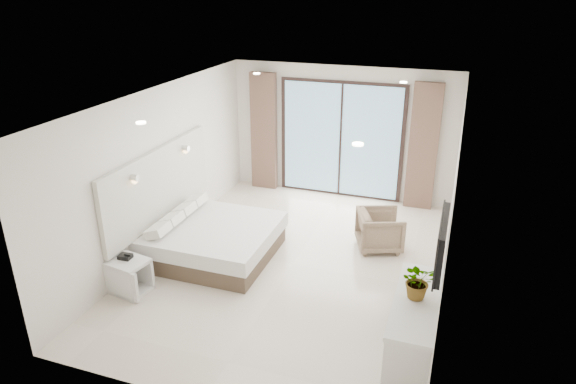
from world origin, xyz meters
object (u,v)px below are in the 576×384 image
(bed, at_px, (213,240))
(armchair, at_px, (380,228))
(nightstand, at_px, (129,276))
(console_desk, at_px, (415,314))

(bed, height_order, armchair, armchair)
(nightstand, relative_size, armchair, 0.85)
(nightstand, height_order, console_desk, console_desk)
(bed, distance_m, nightstand, 1.51)
(bed, height_order, console_desk, console_desk)
(nightstand, distance_m, armchair, 4.09)
(bed, relative_size, nightstand, 3.11)
(bed, distance_m, console_desk, 3.66)
(nightstand, bearing_deg, console_desk, 9.57)
(armchair, bearing_deg, nightstand, 107.15)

